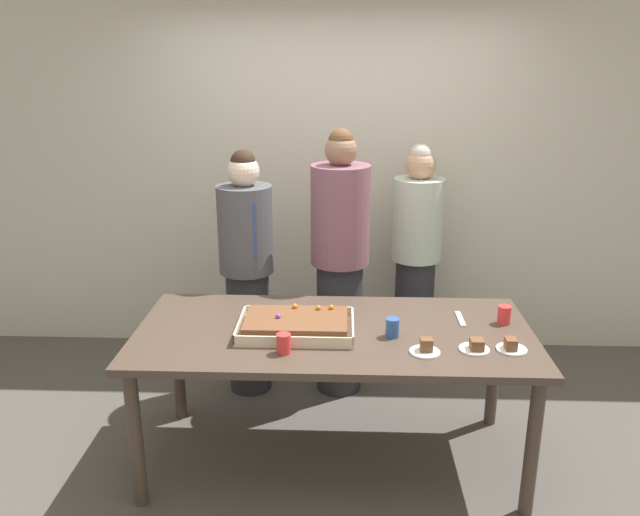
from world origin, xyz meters
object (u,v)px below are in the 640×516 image
(plated_slice_far_left, at_px, (426,348))
(drink_cup_middle, at_px, (284,344))
(drink_cup_nearest, at_px, (392,328))
(person_striped_tie_right, at_px, (416,256))
(plated_slice_near_right, at_px, (511,347))
(cake_server_utensil, at_px, (460,319))
(party_table, at_px, (334,344))
(person_serving_front, at_px, (247,271))
(plated_slice_near_left, at_px, (475,347))
(drink_cup_far_end, at_px, (504,315))
(sheet_cake, at_px, (296,325))
(person_green_shirt_behind, at_px, (340,262))

(plated_slice_far_left, distance_m, drink_cup_middle, 0.69)
(drink_cup_nearest, height_order, person_striped_tie_right, person_striped_tie_right)
(plated_slice_near_right, height_order, cake_server_utensil, plated_slice_near_right)
(party_table, distance_m, person_striped_tie_right, 1.31)
(person_serving_front, bearing_deg, plated_slice_near_left, 26.65)
(plated_slice_near_right, distance_m, person_striped_tie_right, 1.43)
(plated_slice_near_left, bearing_deg, drink_cup_nearest, 159.45)
(party_table, bearing_deg, person_striped_tie_right, 64.79)
(cake_server_utensil, bearing_deg, person_striped_tie_right, 97.68)
(plated_slice_far_left, relative_size, drink_cup_far_end, 1.50)
(sheet_cake, distance_m, person_green_shirt_behind, 0.88)
(drink_cup_middle, xyz_separation_m, person_serving_front, (-0.34, 1.08, -0.00))
(sheet_cake, xyz_separation_m, cake_server_utensil, (0.89, 0.19, -0.03))
(sheet_cake, relative_size, plated_slice_far_left, 4.01)
(plated_slice_near_right, height_order, drink_cup_middle, drink_cup_middle)
(person_green_shirt_behind, bearing_deg, party_table, 12.92)
(plated_slice_near_left, relative_size, drink_cup_nearest, 1.50)
(drink_cup_nearest, bearing_deg, cake_server_utensil, 31.26)
(party_table, height_order, drink_cup_far_end, drink_cup_far_end)
(plated_slice_near_right, relative_size, person_striped_tie_right, 0.09)
(plated_slice_near_left, height_order, cake_server_utensil, plated_slice_near_left)
(party_table, relative_size, cake_server_utensil, 10.47)
(plated_slice_near_right, xyz_separation_m, drink_cup_nearest, (-0.57, 0.14, 0.03))
(person_serving_front, bearing_deg, drink_cup_nearest, 20.58)
(person_serving_front, relative_size, person_green_shirt_behind, 0.93)
(plated_slice_near_left, relative_size, drink_cup_far_end, 1.50)
(drink_cup_nearest, distance_m, person_green_shirt_behind, 0.94)
(plated_slice_near_left, height_order, drink_cup_middle, drink_cup_middle)
(plated_slice_near_left, distance_m, person_serving_front, 1.63)
(drink_cup_far_end, relative_size, person_serving_front, 0.06)
(plated_slice_near_right, relative_size, person_green_shirt_behind, 0.09)
(plated_slice_near_left, relative_size, drink_cup_middle, 1.50)
(sheet_cake, relative_size, drink_cup_far_end, 6.02)
(plated_slice_near_right, bearing_deg, plated_slice_near_left, -177.02)
(cake_server_utensil, height_order, person_green_shirt_behind, person_green_shirt_behind)
(cake_server_utensil, distance_m, person_green_shirt_behind, 0.94)
(party_table, distance_m, plated_slice_far_left, 0.53)
(cake_server_utensil, bearing_deg, plated_slice_near_right, -64.15)
(plated_slice_far_left, bearing_deg, sheet_cake, 160.97)
(sheet_cake, bearing_deg, person_serving_front, 114.85)
(plated_slice_far_left, xyz_separation_m, cake_server_utensil, (0.24, 0.42, -0.02))
(drink_cup_nearest, relative_size, person_striped_tie_right, 0.06)
(party_table, height_order, plated_slice_near_left, plated_slice_near_left)
(sheet_cake, relative_size, drink_cup_middle, 6.02)
(drink_cup_middle, distance_m, person_serving_front, 1.13)
(plated_slice_near_left, bearing_deg, person_green_shirt_behind, 122.96)
(plated_slice_near_right, bearing_deg, person_striped_tie_right, 102.93)
(drink_cup_middle, height_order, person_serving_front, person_serving_front)
(plated_slice_near_right, xyz_separation_m, person_green_shirt_behind, (-0.85, 1.03, 0.09))
(drink_cup_nearest, distance_m, person_serving_front, 1.24)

